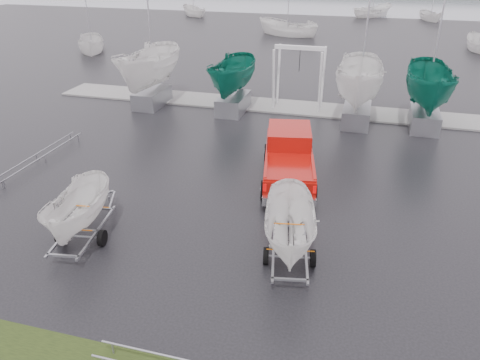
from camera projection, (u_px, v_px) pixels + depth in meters
The scene contains 17 objects.
ground_plane at pixel (202, 193), 20.73m from camera, with size 120.00×120.00×0.00m, color black.
dock at pixel (266, 105), 31.90m from camera, with size 30.00×3.00×0.12m, color gray.
pickup_truck at pixel (289, 154), 21.75m from camera, with size 3.31×6.68×2.13m.
trailer_hitched at pixel (293, 190), 15.01m from camera, with size 2.06×3.76×5.16m.
trailer_parked at pixel (74, 179), 16.23m from camera, with size 1.86×3.74×4.71m.
boat_hoist at pixel (299, 69), 30.21m from camera, with size 3.30×2.18×4.12m.
keelboat_0 at pixel (147, 38), 29.98m from camera, with size 2.82×3.20×11.00m.
keelboat_1 at pixel (233, 53), 29.10m from camera, with size 2.39×3.20×7.45m.
keelboat_2 at pixel (364, 50), 26.74m from camera, with size 2.80×3.20×10.98m.
keelboat_3 at pixel (436, 56), 26.15m from camera, with size 2.67×3.20×10.84m.
mast_rack_0 at pixel (40, 155), 23.59m from camera, with size 0.56×6.50×0.06m.
moored_boat_0 at pixel (93, 51), 48.24m from camera, with size 3.45×3.47×11.33m.
moored_boat_1 at pixel (287, 35), 56.70m from camera, with size 3.68×3.63×11.89m.
moored_boat_2 at pixel (477, 50), 48.87m from camera, with size 2.30×2.36×10.96m.
moored_boat_3 at pixel (430, 20), 67.94m from camera, with size 2.79×2.83×10.90m.
moored_boat_4 at pixel (194, 16), 72.30m from camera, with size 3.33×3.34×11.09m.
moored_boat_5 at pixel (372, 17), 71.43m from camera, with size 3.96×3.96×11.67m.
Camera 1 is at (6.53, -17.14, 9.83)m, focal length 35.00 mm.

